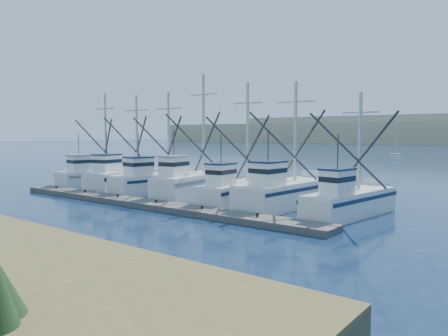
# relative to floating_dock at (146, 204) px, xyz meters

# --- Properties ---
(ground) EXTENTS (500.00, 500.00, 0.00)m
(ground) POSITION_rel_floating_dock_xyz_m (7.35, -6.70, -0.18)
(ground) COLOR #0D1C3A
(ground) RESTS_ON ground
(floating_dock) EXTENTS (27.18, 1.87, 0.36)m
(floating_dock) POSITION_rel_floating_dock_xyz_m (0.00, 0.00, 0.00)
(floating_dock) COLOR #56524C
(floating_dock) RESTS_ON ground
(trawler_fleet) EXTENTS (27.31, 8.35, 9.55)m
(trawler_fleet) POSITION_rel_floating_dock_xyz_m (-0.32, 4.82, 0.81)
(trawler_fleet) COLOR silver
(trawler_fleet) RESTS_ON ground
(sailboat_far) EXTENTS (3.22, 5.68, 8.10)m
(sailboat_far) POSITION_rel_floating_dock_xyz_m (-3.31, 66.19, 0.31)
(sailboat_far) COLOR silver
(sailboat_far) RESTS_ON ground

